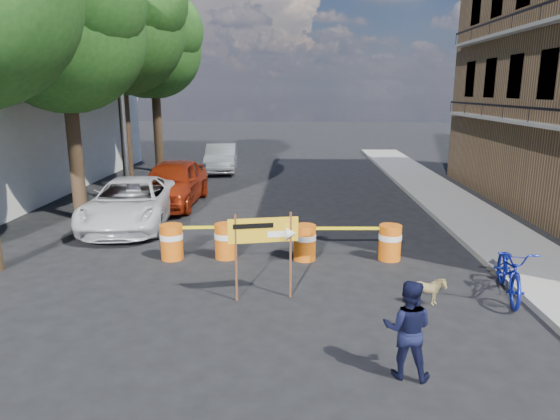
# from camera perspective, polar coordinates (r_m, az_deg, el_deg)

# --- Properties ---
(ground) EXTENTS (120.00, 120.00, 0.00)m
(ground) POSITION_cam_1_polar(r_m,az_deg,el_deg) (9.93, -0.47, -11.38)
(ground) COLOR black
(ground) RESTS_ON ground
(sidewalk_east) EXTENTS (2.40, 40.00, 0.15)m
(sidewalk_east) POSITION_cam_1_polar(r_m,az_deg,el_deg) (16.61, 22.28, -1.82)
(sidewalk_east) COLOR gray
(sidewalk_east) RESTS_ON ground
(tree_mid_a) EXTENTS (5.25, 5.00, 8.68)m
(tree_mid_a) POSITION_cam_1_polar(r_m,az_deg,el_deg) (17.59, -23.31, 18.44)
(tree_mid_a) COLOR #332316
(tree_mid_a) RESTS_ON ground
(tree_mid_b) EXTENTS (5.67, 5.40, 9.62)m
(tree_mid_b) POSITION_cam_1_polar(r_m,az_deg,el_deg) (22.31, -17.86, 19.43)
(tree_mid_b) COLOR #332316
(tree_mid_b) RESTS_ON ground
(tree_far) EXTENTS (5.04, 4.80, 8.84)m
(tree_far) POSITION_cam_1_polar(r_m,az_deg,el_deg) (27.03, -14.16, 17.45)
(tree_far) COLOR #332316
(tree_far) RESTS_ON ground
(streetlamp) EXTENTS (1.25, 0.18, 8.00)m
(streetlamp) POSITION_cam_1_polar(r_m,az_deg,el_deg) (19.54, -17.55, 13.49)
(streetlamp) COLOR gray
(streetlamp) RESTS_ON ground
(barrel_far_left) EXTENTS (0.58, 0.58, 0.90)m
(barrel_far_left) POSITION_cam_1_polar(r_m,az_deg,el_deg) (12.90, -12.28, -3.50)
(barrel_far_left) COLOR #D25E0C
(barrel_far_left) RESTS_ON ground
(barrel_mid_left) EXTENTS (0.58, 0.58, 0.90)m
(barrel_mid_left) POSITION_cam_1_polar(r_m,az_deg,el_deg) (12.77, -6.20, -3.45)
(barrel_mid_left) COLOR #D25E0C
(barrel_mid_left) RESTS_ON ground
(barrel_mid_right) EXTENTS (0.58, 0.58, 0.90)m
(barrel_mid_right) POSITION_cam_1_polar(r_m,az_deg,el_deg) (12.58, 2.83, -3.64)
(barrel_mid_right) COLOR #D25E0C
(barrel_mid_right) RESTS_ON ground
(barrel_far_right) EXTENTS (0.58, 0.58, 0.90)m
(barrel_far_right) POSITION_cam_1_polar(r_m,az_deg,el_deg) (12.87, 12.45, -3.55)
(barrel_far_right) COLOR #D25E0C
(barrel_far_right) RESTS_ON ground
(detour_sign) EXTENTS (1.39, 0.40, 1.82)m
(detour_sign) POSITION_cam_1_polar(r_m,az_deg,el_deg) (10.00, -0.89, -3.03)
(detour_sign) COLOR #592D19
(detour_sign) RESTS_ON ground
(pedestrian) EXTENTS (0.86, 0.74, 1.52)m
(pedestrian) POSITION_cam_1_polar(r_m,az_deg,el_deg) (7.77, 14.37, -13.05)
(pedestrian) COLOR black
(pedestrian) RESTS_ON ground
(bicycle) EXTENTS (0.96, 1.25, 2.14)m
(bicycle) POSITION_cam_1_polar(r_m,az_deg,el_deg) (11.23, 25.04, -3.88)
(bicycle) COLOR #121E98
(bicycle) RESTS_ON ground
(dog) EXTENTS (0.73, 0.37, 0.60)m
(dog) POSITION_cam_1_polar(r_m,az_deg,el_deg) (10.43, 16.40, -8.88)
(dog) COLOR tan
(dog) RESTS_ON ground
(suv_white) EXTENTS (2.91, 5.49, 1.47)m
(suv_white) POSITION_cam_1_polar(r_m,az_deg,el_deg) (16.39, -16.64, 0.81)
(suv_white) COLOR silver
(suv_white) RESTS_ON ground
(sedan_red) EXTENTS (2.07, 4.96, 1.68)m
(sedan_red) POSITION_cam_1_polar(r_m,az_deg,el_deg) (18.96, -12.15, 3.07)
(sedan_red) COLOR #9A260C
(sedan_red) RESTS_ON ground
(sedan_silver) EXTENTS (1.88, 4.46, 1.43)m
(sedan_silver) POSITION_cam_1_polar(r_m,az_deg,el_deg) (26.56, -6.75, 5.94)
(sedan_silver) COLOR #B4B6BB
(sedan_silver) RESTS_ON ground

